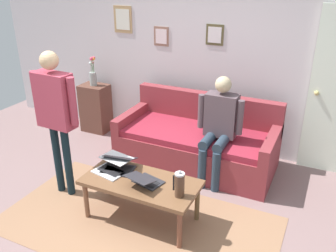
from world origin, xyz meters
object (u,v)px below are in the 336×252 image
(person_standing, at_px, (55,107))
(french_press, at_px, (180,185))
(coffee_table, at_px, (141,185))
(couch, at_px, (197,143))
(person_seated, at_px, (219,124))
(laptop_left, at_px, (145,180))
(flower_vase, at_px, (93,75))
(laptop_center, at_px, (119,165))
(laptop_right, at_px, (112,167))
(side_shelf, at_px, (96,108))

(person_standing, bearing_deg, french_press, 175.60)
(french_press, distance_m, person_standing, 1.57)
(coffee_table, xyz_separation_m, french_press, (-0.45, 0.07, 0.18))
(couch, xyz_separation_m, person_seated, (-0.34, 0.23, 0.42))
(laptop_left, relative_size, flower_vase, 0.84)
(french_press, bearing_deg, couch, -75.75)
(laptop_center, bearing_deg, laptop_right, 54.83)
(couch, bearing_deg, person_seated, 146.42)
(coffee_table, bearing_deg, flower_vase, -43.43)
(laptop_left, xyz_separation_m, person_seated, (-0.37, -1.13, 0.23))
(couch, height_order, laptop_center, couch)
(flower_vase, xyz_separation_m, person_standing, (-0.70, 1.60, 0.15))
(flower_vase, height_order, person_seated, person_seated)
(laptop_center, xyz_separation_m, french_press, (-0.77, 0.18, 0.08))
(coffee_table, relative_size, laptop_left, 3.16)
(person_standing, relative_size, person_seated, 1.29)
(flower_vase, bearing_deg, side_shelf, 23.96)
(side_shelf, bearing_deg, coffee_table, 136.61)
(person_seated, bearing_deg, laptop_center, 52.44)
(laptop_left, relative_size, side_shelf, 0.50)
(french_press, height_order, person_seated, person_seated)
(couch, height_order, person_seated, person_seated)
(laptop_center, height_order, person_seated, person_seated)
(laptop_left, distance_m, laptop_center, 0.41)
(coffee_table, xyz_separation_m, laptop_left, (-0.07, 0.03, 0.09))
(laptop_right, height_order, side_shelf, side_shelf)
(laptop_center, height_order, laptop_right, laptop_center)
(coffee_table, bearing_deg, french_press, 171.26)
(couch, distance_m, person_standing, 1.87)
(laptop_right, height_order, french_press, french_press)
(person_seated, bearing_deg, person_standing, 35.47)
(side_shelf, bearing_deg, laptop_right, 130.56)
(coffee_table, xyz_separation_m, laptop_right, (0.37, -0.04, 0.10))
(person_standing, bearing_deg, person_seated, -144.53)
(side_shelf, height_order, person_seated, person_seated)
(laptop_right, relative_size, person_standing, 0.24)
(flower_vase, relative_size, person_seated, 0.35)
(side_shelf, bearing_deg, person_seated, 165.96)
(laptop_right, xyz_separation_m, flower_vase, (1.37, -1.60, 0.40))
(couch, bearing_deg, french_press, 104.25)
(side_shelf, xyz_separation_m, person_standing, (-0.70, 1.60, 0.69))
(laptop_right, height_order, person_seated, person_seated)
(laptop_left, relative_size, person_seated, 0.29)
(laptop_left, height_order, side_shelf, side_shelf)
(couch, height_order, french_press, couch)
(laptop_center, height_order, person_standing, person_standing)
(coffee_table, relative_size, side_shelf, 1.57)
(laptop_left, xyz_separation_m, laptop_center, (0.39, -0.14, 0.00))
(laptop_center, bearing_deg, person_seated, -127.56)
(person_standing, bearing_deg, laptop_center, -175.15)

